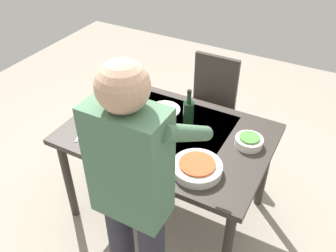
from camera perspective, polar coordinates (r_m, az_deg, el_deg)
name	(u,v)px	position (r m, az deg, el deg)	size (l,w,h in m)	color
ground_plane	(168,208)	(3.00, 0.00, -12.65)	(6.00, 6.00, 0.00)	#9E9384
dining_table	(168,141)	(2.52, 0.00, -2.42)	(1.38, 0.93, 0.77)	#332D28
chair_near	(210,101)	(3.25, 6.62, 3.95)	(0.40, 0.40, 0.91)	black
person_server	(134,194)	(1.80, -5.32, -10.62)	(0.42, 0.61, 1.69)	#2D2D38
wine_bottle	(188,114)	(2.45, 3.23, 1.86)	(0.07, 0.07, 0.30)	black
wine_glass_left	(155,129)	(2.32, -1.99, -0.41)	(0.07, 0.07, 0.15)	white
wine_glass_right	(127,141)	(2.24, -6.42, -2.30)	(0.07, 0.07, 0.15)	white
water_cup_near_left	(118,92)	(2.83, -7.89, 5.28)	(0.07, 0.07, 0.09)	silver
water_cup_near_right	(147,150)	(2.24, -3.38, -3.82)	(0.07, 0.07, 0.11)	silver
serving_bowl_pasta	(197,167)	(2.16, 4.57, -6.49)	(0.30, 0.30, 0.07)	white
side_bowl_salad	(249,141)	(2.39, 12.57, -2.32)	(0.18, 0.18, 0.07)	white
dinner_plate_near	(129,127)	(2.52, -6.10, -0.10)	(0.23, 0.23, 0.01)	white
dinner_plate_far	(165,110)	(2.67, -0.55, 2.58)	(0.23, 0.23, 0.01)	white
table_knife	(102,111)	(2.71, -10.30, 2.33)	(0.01, 0.20, 0.01)	silver
table_fork	(80,134)	(2.52, -13.56, -1.16)	(0.01, 0.18, 0.01)	silver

